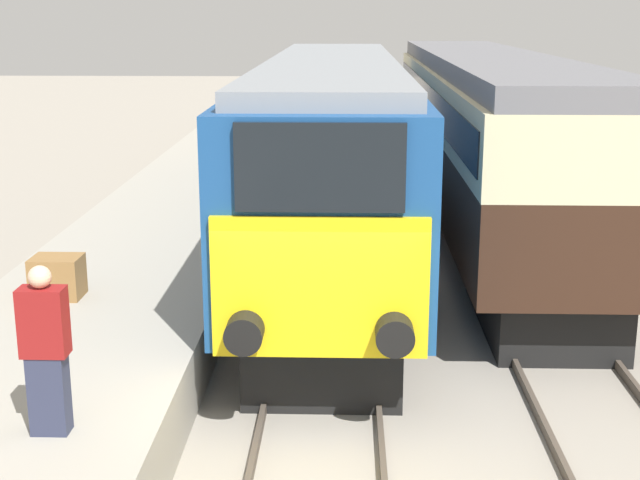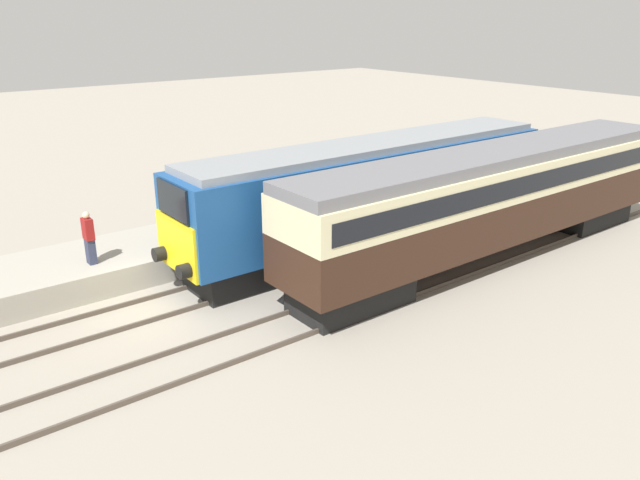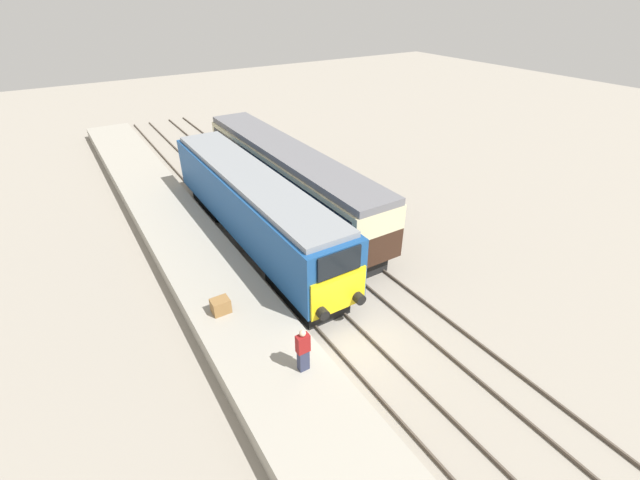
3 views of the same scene
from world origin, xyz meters
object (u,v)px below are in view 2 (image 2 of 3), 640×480
at_px(person_on_platform, 89,238).
at_px(luggage_crate, 195,219).
at_px(passenger_carriage, 493,194).
at_px(locomotive, 374,189).

relative_size(person_on_platform, luggage_crate, 2.43).
height_order(passenger_carriage, person_on_platform, passenger_carriage).
distance_m(passenger_carriage, person_on_platform, 13.47).
xyz_separation_m(passenger_carriage, person_on_platform, (-5.98, -12.05, -0.69)).
bearing_deg(locomotive, luggage_crate, -125.93).
bearing_deg(passenger_carriage, locomotive, -143.75).
bearing_deg(luggage_crate, passenger_carriage, 47.13).
relative_size(locomotive, luggage_crate, 22.96).
bearing_deg(passenger_carriage, luggage_crate, -132.87).
relative_size(passenger_carriage, luggage_crate, 24.57).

